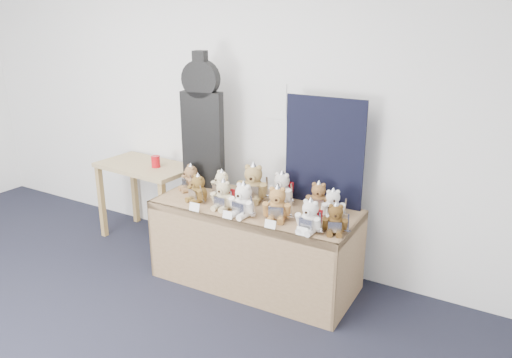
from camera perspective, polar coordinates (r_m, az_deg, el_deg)
The scene contains 22 objects.
room_shell at distance 4.22m, azimuth 2.19°, elevation 8.89°, with size 6.00×6.00×6.00m.
display_table at distance 3.97m, azimuth -0.59°, elevation -5.38°, with size 1.66×0.73×0.68m.
side_table at distance 4.88m, azimuth -12.46°, elevation 0.21°, with size 0.95×0.56×0.77m.
guitar_case at distance 4.27m, azimuth -6.15°, elevation 6.44°, with size 0.37×0.17×1.16m.
navy_board at distance 3.91m, azimuth 7.78°, elevation 3.07°, with size 0.64×0.02×0.86m, color black.
red_cup at distance 4.72m, azimuth -11.39°, elevation 1.97°, with size 0.08×0.08×0.11m, color #B30B14.
teddy_front_far_left at distance 4.05m, azimuth -6.66°, elevation -1.18°, with size 0.21×0.20×0.25m.
teddy_front_left at distance 3.88m, azimuth -3.75°, elevation -1.94°, with size 0.21×0.18×0.26m.
teddy_front_centre at distance 3.74m, azimuth -1.48°, elevation -2.54°, with size 0.24×0.20×0.29m.
teddy_front_right at distance 3.68m, azimuth 2.44°, elevation -2.95°, with size 0.24×0.23×0.29m.
teddy_front_far_right at distance 3.50m, azimuth 6.17°, elevation -4.38°, with size 0.22×0.19×0.27m.
teddy_front_end at distance 3.51m, azimuth 9.06°, elevation -4.64°, with size 0.20×0.19×0.24m.
teddy_back_left at distance 4.14m, azimuth -3.98°, elevation -0.64°, with size 0.20×0.19×0.25m.
teddy_back_centre_left at distance 4.03m, azimuth -0.33°, elevation -0.60°, with size 0.29×0.26×0.34m.
teddy_back_centre_right at distance 3.99m, azimuth 2.93°, elevation -1.18°, with size 0.24×0.20×0.29m.
teddy_back_right at distance 3.87m, azimuth 7.13°, elevation -2.15°, with size 0.22×0.20×0.26m.
teddy_back_end at distance 3.77m, azimuth 8.77°, elevation -2.92°, with size 0.20×0.20×0.24m.
teddy_back_far_left at distance 4.30m, azimuth -7.48°, elevation 0.02°, with size 0.21×0.21×0.26m.
entry_card_a at distance 3.87m, azimuth -7.06°, elevation -3.20°, with size 0.09×0.00×0.07m, color white.
entry_card_b at distance 3.72m, azimuth -3.28°, elevation -4.12°, with size 0.08×0.00×0.06m, color white.
entry_card_c at distance 3.55m, azimuth 1.64°, elevation -5.19°, with size 0.09×0.00×0.06m, color white.
entry_card_d at distance 3.46m, azimuth 5.28°, elevation -5.98°, with size 0.08×0.00×0.06m, color white.
Camera 1 is at (2.69, -1.16, 2.16)m, focal length 35.00 mm.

